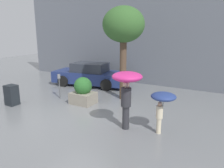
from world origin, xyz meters
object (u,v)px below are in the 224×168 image
Objects in this scene: parking_meter at (59,81)px; planter_box at (83,92)px; person_adult at (127,85)px; person_child at (163,100)px; street_tree at (124,27)px; parked_car_near at (90,75)px; newspaper_box at (12,95)px.

planter_box is at bearing -2.20° from parking_meter.
person_adult is 1.21m from person_child.
planter_box is at bearing -128.54° from street_tree.
parked_car_near reaches higher than newspaper_box.
planter_box is at bearing 33.47° from newspaper_box.
parked_car_near is 1.08× the size of street_tree.
street_tree reaches higher than person_adult.
street_tree is 3.98m from parking_meter.
person_child is 7.10m from parked_car_near.
street_tree reaches higher than newspaper_box.
person_adult reaches higher than planter_box.
parking_meter is at bearing 177.80° from planter_box.
parked_car_near is at bearing 135.93° from person_child.
person_child is (3.99, -1.17, 0.57)m from planter_box.
parking_meter is 2.17m from newspaper_box.
person_adult is at bearing 2.61° from newspaper_box.
parked_car_near reaches higher than planter_box.
person_child is at bearing 71.59° from person_adult.
person_adult is at bearing -19.41° from parking_meter.
street_tree reaches higher than planter_box.
street_tree is at bearing -126.60° from parked_car_near.
person_adult is at bearing -27.11° from planter_box.
person_adult is 5.63m from newspaper_box.
person_adult is (2.90, -1.48, 0.99)m from planter_box.
person_adult is at bearing -60.89° from street_tree.
parked_car_near is 3.90× the size of parking_meter.
person_adult reaches higher than parking_meter.
planter_box is 3.40m from person_adult.
person_child is at bearing -16.32° from planter_box.
person_child is 1.15× the size of parking_meter.
parked_car_near is at bearing 153.53° from street_tree.
newspaper_box is at bearing -139.64° from street_tree.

